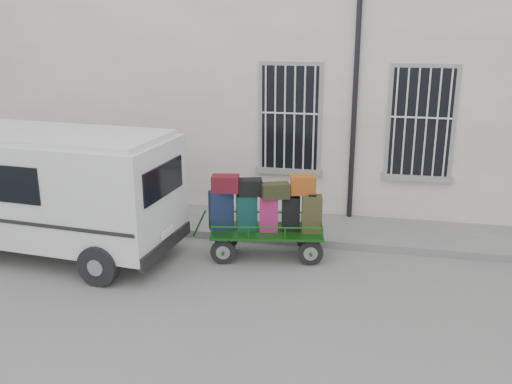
{
  "coord_description": "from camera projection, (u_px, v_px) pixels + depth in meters",
  "views": [
    {
      "loc": [
        1.4,
        -8.99,
        4.27
      ],
      "look_at": [
        -0.72,
        1.0,
        1.17
      ],
      "focal_mm": 40.0,
      "sensor_mm": 36.0,
      "label": 1
    }
  ],
  "objects": [
    {
      "name": "van",
      "position": [
        51.0,
        185.0,
        10.47
      ],
      "size": [
        4.81,
        2.45,
        2.34
      ],
      "rotation": [
        0.0,
        0.0,
        -0.09
      ],
      "color": "white",
      "rests_on": "ground"
    },
    {
      "name": "luggage_cart",
      "position": [
        265.0,
        213.0,
        10.44
      ],
      "size": [
        2.46,
        1.27,
        1.57
      ],
      "rotation": [
        0.0,
        0.0,
        0.17
      ],
      "color": "black",
      "rests_on": "ground"
    },
    {
      "name": "sidewalk",
      "position": [
        301.0,
        228.0,
        11.97
      ],
      "size": [
        24.0,
        1.7,
        0.15
      ],
      "primitive_type": "cube",
      "color": "slate",
      "rests_on": "ground"
    },
    {
      "name": "ground",
      "position": [
        285.0,
        275.0,
        9.93
      ],
      "size": [
        80.0,
        80.0,
        0.0
      ],
      "primitive_type": "plane",
      "color": "slate",
      "rests_on": "ground"
    },
    {
      "name": "building",
      "position": [
        322.0,
        72.0,
        14.21
      ],
      "size": [
        24.0,
        5.15,
        6.0
      ],
      "color": "#BCB3A0",
      "rests_on": "ground"
    }
  ]
}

